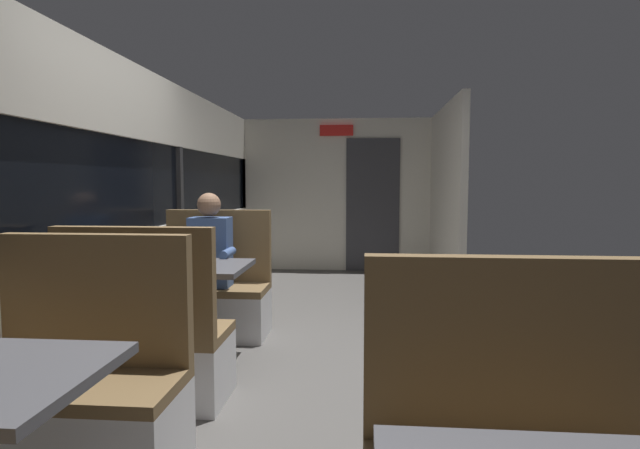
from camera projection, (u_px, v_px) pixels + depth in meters
ground_plane at (305, 369)px, 3.72m from camera, size 3.30×9.20×0.02m
carriage_window_panel_left at (109, 215)px, 3.75m from camera, size 0.09×8.48×2.30m
carriage_end_bulkhead at (340, 196)px, 7.78m from camera, size 2.90×0.11×2.30m
carriage_aisle_panel_right at (446, 198)px, 6.48m from camera, size 0.08×2.40×2.30m
bench_near_window_facing_entry at (81, 402)px, 2.39m from camera, size 0.95×0.50×1.10m
dining_table_mid_window at (186, 278)px, 3.79m from camera, size 0.90×0.70×0.74m
bench_mid_window_facing_end at (148, 350)px, 3.13m from camera, size 0.95×0.50×1.10m
bench_mid_window_facing_entry at (214, 298)px, 4.52m from camera, size 0.95×0.50×1.10m
seated_passenger at (212, 276)px, 4.43m from camera, size 0.47×0.55×1.26m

